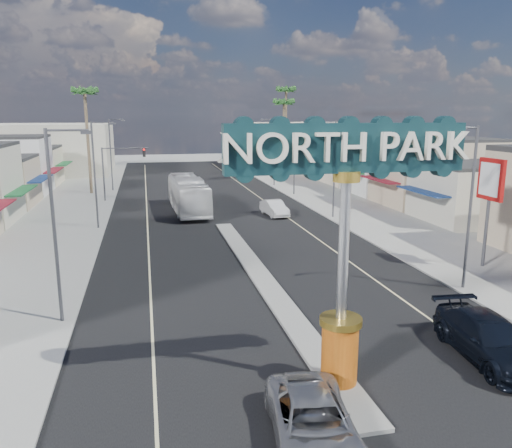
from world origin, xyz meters
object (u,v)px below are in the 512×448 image
palm_left_far (85,97)px  suv_right (489,339)px  streetlight_l_near (57,217)px  car_parked_right (274,208)px  streetlight_l_mid (96,170)px  city_bus (188,194)px  streetlight_r_mid (333,164)px  streetlight_r_far (273,148)px  traffic_signal_right (280,160)px  bank_pylon_sign (490,186)px  palm_right_mid (284,107)px  suv_left (313,423)px  streetlight_r_near (468,200)px  gateway_sign (345,226)px  traffic_signal_left (120,163)px  streetlight_l_far (112,151)px  palm_right_far (286,95)px

palm_left_far → suv_right: 52.37m
streetlight_l_near → car_parked_right: (15.93, 22.32, -4.32)m
streetlight_l_mid → city_bus: 10.74m
streetlight_r_mid → palm_left_far: (-23.43, 20.00, 6.43)m
streetlight_r_far → traffic_signal_right: bearing=-98.9°
streetlight_r_mid → bank_pylon_sign: streetlight_r_mid is taller
city_bus → streetlight_l_near: bearing=-109.0°
traffic_signal_right → streetlight_l_near: size_ratio=0.67×
palm_right_mid → streetlight_l_mid: bearing=-132.0°
suv_left → palm_left_far: bearing=109.6°
streetlight_r_near → streetlight_r_far: bearing=90.0°
streetlight_l_near → city_bus: streetlight_l_near is taller
streetlight_r_near → palm_left_far: 46.80m
streetlight_r_mid → streetlight_r_far: bearing=90.0°
streetlight_r_near → streetlight_r_far: (0.00, 42.00, 0.00)m
gateway_sign → suv_left: bearing=-124.0°
palm_right_mid → suv_right: palm_right_mid is taller
traffic_signal_left → streetlight_l_far: 8.14m
streetlight_l_near → streetlight_r_mid: size_ratio=1.00×
gateway_sign → palm_right_far: size_ratio=0.65×
streetlight_l_far → suv_right: streetlight_l_far is taller
streetlight_r_near → palm_right_mid: bearing=86.8°
streetlight_r_near → palm_right_far: (4.57, 52.00, 7.32)m
gateway_sign → car_parked_right: size_ratio=2.03×
suv_right → streetlight_r_far: bearing=89.9°
streetlight_r_far → city_bus: bearing=-129.2°
traffic_signal_right → bank_pylon_sign: bearing=-80.6°
gateway_sign → traffic_signal_right: gateway_sign is taller
traffic_signal_right → palm_right_far: bearing=72.1°
streetlight_l_far → gateway_sign: bearing=-78.2°
traffic_signal_left → streetlight_r_mid: bearing=-35.5°
traffic_signal_left → streetlight_l_near: size_ratio=0.67×
streetlight_r_near → palm_right_mid: 46.40m
traffic_signal_left → streetlight_l_near: 34.03m
suv_right → traffic_signal_left: bearing=115.2°
palm_left_far → suv_left: 53.26m
streetlight_l_mid → bank_pylon_sign: size_ratio=1.32×
car_parked_right → streetlight_r_near: bearing=-83.1°
suv_left → streetlight_l_near: bearing=135.0°
streetlight_r_far → streetlight_l_far: bearing=180.0°
traffic_signal_left → suv_left: bearing=-80.9°
traffic_signal_right → palm_right_far: palm_right_far is taller
traffic_signal_right → suv_left: size_ratio=1.15×
streetlight_r_mid → palm_left_far: 31.47m
streetlight_r_mid → streetlight_l_far: bearing=133.5°
traffic_signal_right → palm_right_far: (5.82, 18.01, 8.11)m
streetlight_r_far → streetlight_l_mid: bearing=-133.5°
palm_left_far → city_bus: palm_left_far is taller
suv_left → bank_pylon_sign: (16.26, 14.27, 4.55)m
palm_right_mid → car_parked_right: (-7.50, -23.68, -9.86)m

